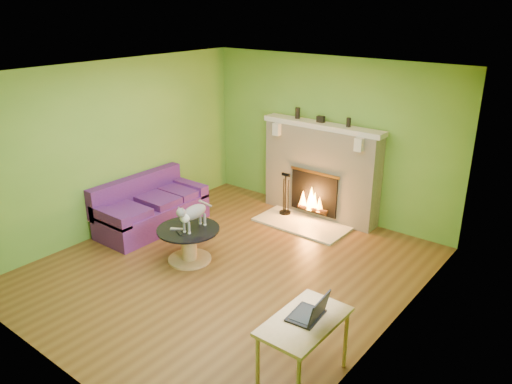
{
  "coord_description": "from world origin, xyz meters",
  "views": [
    {
      "loc": [
        3.96,
        -4.41,
        3.39
      ],
      "look_at": [
        0.16,
        0.4,
        1.03
      ],
      "focal_mm": 35.0,
      "sensor_mm": 36.0,
      "label": 1
    }
  ],
  "objects_px": {
    "sofa": "(150,209)",
    "desk": "(304,327)",
    "coffee_table": "(189,242)",
    "cat": "(194,215)"
  },
  "relations": [
    {
      "from": "sofa",
      "to": "desk",
      "type": "bearing_deg",
      "value": -20.21
    },
    {
      "from": "sofa",
      "to": "coffee_table",
      "type": "height_order",
      "value": "sofa"
    },
    {
      "from": "sofa",
      "to": "desk",
      "type": "distance_m",
      "value": 4.07
    },
    {
      "from": "sofa",
      "to": "cat",
      "type": "xyz_separation_m",
      "value": [
        1.36,
        -0.36,
        0.38
      ]
    },
    {
      "from": "sofa",
      "to": "coffee_table",
      "type": "xyz_separation_m",
      "value": [
        1.28,
        -0.41,
        -0.03
      ]
    },
    {
      "from": "coffee_table",
      "to": "desk",
      "type": "distance_m",
      "value": 2.73
    },
    {
      "from": "cat",
      "to": "sofa",
      "type": "bearing_deg",
      "value": 161.15
    },
    {
      "from": "desk",
      "to": "cat",
      "type": "height_order",
      "value": "cat"
    },
    {
      "from": "sofa",
      "to": "cat",
      "type": "height_order",
      "value": "cat"
    },
    {
      "from": "sofa",
      "to": "desk",
      "type": "xyz_separation_m",
      "value": [
        3.81,
        -1.4,
        0.29
      ]
    }
  ]
}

